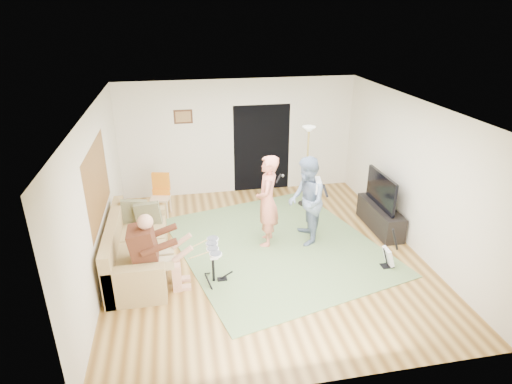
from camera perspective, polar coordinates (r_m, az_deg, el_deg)
The scene contains 19 objects.
floor at distance 7.92m, azimuth 1.15°, elevation -8.21°, with size 6.00×6.00×0.00m, color brown.
walls at distance 7.30m, azimuth 1.24°, elevation 0.83°, with size 5.50×6.00×2.70m, color beige, non-canonical shape.
ceiling at distance 6.90m, azimuth 1.34°, elevation 11.24°, with size 6.00×6.00×0.00m, color white.
window_blinds at distance 7.39m, azimuth -20.39°, elevation 1.26°, with size 2.05×2.05×0.00m, color brown.
doorway at distance 10.26m, azimuth 0.76°, elevation 5.83°, with size 2.10×2.10×0.00m, color black.
picture_frame at distance 9.84m, azimuth -9.69°, elevation 9.87°, with size 0.42×0.03×0.32m, color #3F2314.
area_rug at distance 8.18m, azimuth 2.79°, elevation -7.06°, with size 3.44×3.94×0.02m, color #5F7C4B.
sofa at distance 7.66m, azimuth -16.03°, elevation -7.82°, with size 0.92×2.24×0.91m.
drummer at distance 6.96m, azimuth -13.09°, elevation -8.85°, with size 0.86×0.48×1.32m.
drum_kit at distance 7.07m, azimuth -5.73°, elevation -9.76°, with size 0.38×0.67×0.69m.
singer at distance 7.86m, azimuth 1.52°, elevation -1.23°, with size 0.64×0.42×1.76m, color #E07A61.
microphone at distance 7.73m, azimuth 3.00°, elevation 1.80°, with size 0.06×0.06×0.24m, color black, non-canonical shape.
guitarist at distance 7.99m, azimuth 6.75°, elevation -1.23°, with size 0.82×0.64×1.69m, color slate.
guitar_held at distance 7.92m, azimuth 8.23°, elevation 0.89°, with size 0.12×0.60×0.26m, color white, non-canonical shape.
guitar_spare at distance 7.78m, azimuth 17.26°, elevation -8.18°, with size 0.27×0.24×0.75m.
torchiere_lamp at distance 9.41m, azimuth 6.92°, elevation 5.28°, with size 0.33×0.33×1.82m.
dining_chair at distance 9.40m, azimuth -12.59°, elevation -1.18°, with size 0.46×0.48×0.92m.
tv_cabinet at distance 9.02m, azimuth 16.21°, elevation -3.24°, with size 0.40×1.40×0.50m, color black.
television at distance 8.75m, azimuth 16.36°, elevation 0.24°, with size 0.06×1.14×0.67m, color black.
Camera 1 is at (-1.42, -6.59, 4.16)m, focal length 30.00 mm.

